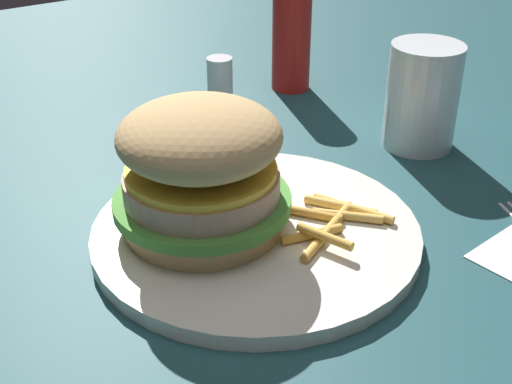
# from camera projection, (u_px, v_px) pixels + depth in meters

# --- Properties ---
(ground_plane) EXTENTS (1.60, 1.60, 0.00)m
(ground_plane) POSITION_uv_depth(u_px,v_px,m) (302.00, 245.00, 0.52)
(ground_plane) COLOR #1E474C
(plate) EXTENTS (0.25, 0.25, 0.01)m
(plate) POSITION_uv_depth(u_px,v_px,m) (256.00, 233.00, 0.53)
(plate) COLOR silver
(plate) RESTS_ON ground_plane
(sandwich) EXTENTS (0.13, 0.13, 0.10)m
(sandwich) POSITION_uv_depth(u_px,v_px,m) (201.00, 169.00, 0.50)
(sandwich) COLOR tan
(sandwich) RESTS_ON plate
(fries_pile) EXTENTS (0.09, 0.09, 0.01)m
(fries_pile) POSITION_uv_depth(u_px,v_px,m) (331.00, 220.00, 0.53)
(fries_pile) COLOR gold
(fries_pile) RESTS_ON plate
(drink_glass) EXTENTS (0.07, 0.07, 0.10)m
(drink_glass) POSITION_uv_depth(u_px,v_px,m) (422.00, 101.00, 0.65)
(drink_glass) COLOR silver
(drink_glass) RESTS_ON ground_plane
(ketchup_bottle) EXTENTS (0.04, 0.04, 0.13)m
(ketchup_bottle) POSITION_uv_depth(u_px,v_px,m) (292.00, 33.00, 0.77)
(ketchup_bottle) COLOR #B21914
(ketchup_bottle) RESTS_ON ground_plane
(salt_shaker) EXTENTS (0.03, 0.03, 0.06)m
(salt_shaker) POSITION_uv_depth(u_px,v_px,m) (220.00, 82.00, 0.75)
(salt_shaker) COLOR white
(salt_shaker) RESTS_ON ground_plane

